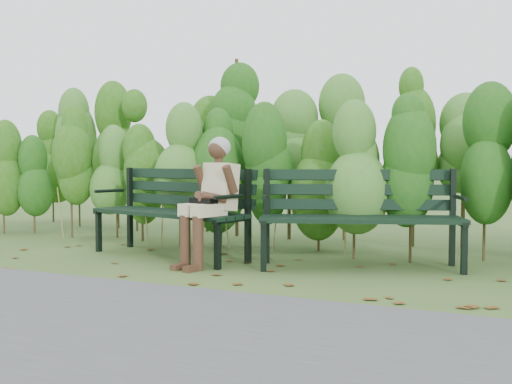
% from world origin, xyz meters
% --- Properties ---
extents(ground, '(80.00, 80.00, 0.00)m').
position_xyz_m(ground, '(0.00, 0.00, 0.00)').
color(ground, '#395727').
extents(footpath, '(60.00, 2.50, 0.01)m').
position_xyz_m(footpath, '(0.00, -2.20, 0.01)').
color(footpath, '#474749').
rests_on(footpath, ground).
extents(hedge_band, '(11.04, 1.67, 2.42)m').
position_xyz_m(hedge_band, '(0.00, 1.86, 1.26)').
color(hedge_band, '#47381E').
rests_on(hedge_band, ground).
extents(leaf_litter, '(5.33, 2.19, 0.01)m').
position_xyz_m(leaf_litter, '(0.34, -0.16, 0.00)').
color(leaf_litter, brown).
rests_on(leaf_litter, ground).
extents(bench_left, '(2.07, 1.10, 0.99)m').
position_xyz_m(bench_left, '(-1.06, 0.50, 0.58)').
color(bench_left, black).
rests_on(bench_left, ground).
extents(bench_right, '(2.08, 1.26, 0.99)m').
position_xyz_m(bench_right, '(1.00, 0.68, 0.58)').
color(bench_right, black).
rests_on(bench_right, ground).
extents(seated_woman, '(0.53, 0.77, 1.32)m').
position_xyz_m(seated_woman, '(-0.40, 0.13, 0.76)').
color(seated_woman, beige).
rests_on(seated_woman, ground).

